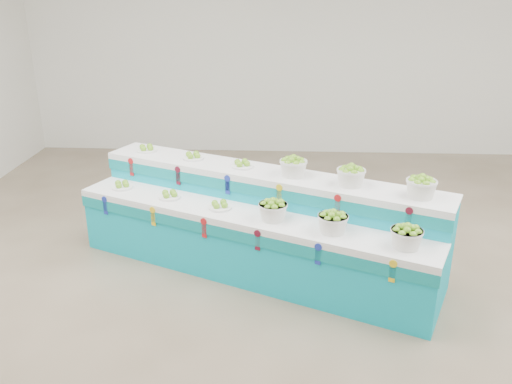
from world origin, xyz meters
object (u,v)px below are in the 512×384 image
(display_stand, at_px, (256,224))
(basket_upper_right, at_px, (421,187))
(plate_upper_mid, at_px, (193,155))
(basket_lower_left, at_px, (273,210))

(display_stand, height_order, basket_upper_right, basket_upper_right)
(display_stand, bearing_deg, plate_upper_mid, 165.27)
(display_stand, relative_size, plate_upper_mid, 16.23)
(basket_lower_left, xyz_separation_m, basket_upper_right, (1.37, -0.08, 0.30))
(basket_lower_left, xyz_separation_m, plate_upper_mid, (-0.93, 0.94, 0.24))
(plate_upper_mid, xyz_separation_m, basket_upper_right, (2.30, -1.02, 0.06))
(basket_upper_right, bearing_deg, display_stand, 164.64)
(basket_upper_right, bearing_deg, plate_upper_mid, 156.01)
(basket_lower_left, bearing_deg, plate_upper_mid, 134.50)
(basket_lower_left, relative_size, basket_upper_right, 1.00)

